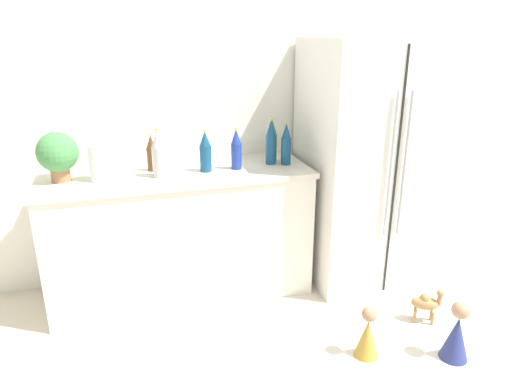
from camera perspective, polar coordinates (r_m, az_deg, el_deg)
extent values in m
cube|color=silver|center=(3.34, -2.46, 11.35)|extent=(8.00, 0.06, 2.55)
cube|color=silver|center=(3.19, -9.33, -5.32)|extent=(1.71, 0.60, 0.85)
cube|color=silver|center=(3.03, -9.78, 2.27)|extent=(1.74, 0.63, 0.03)
cube|color=silver|center=(3.36, 13.61, 3.53)|extent=(0.85, 0.74, 1.71)
cube|color=black|center=(3.05, 17.02, 1.66)|extent=(0.01, 0.01, 1.64)
cylinder|color=#B2B5BA|center=(2.99, 16.53, 3.05)|extent=(0.02, 0.02, 0.94)
cylinder|color=#B2B5BA|center=(3.05, 18.12, 3.17)|extent=(0.02, 0.02, 0.94)
cube|color=beige|center=(1.44, 24.24, -18.07)|extent=(2.19, 0.53, 0.03)
cylinder|color=#9E6B47|center=(3.01, -23.23, 2.09)|extent=(0.11, 0.11, 0.09)
sphere|color=#478E4C|center=(2.98, -23.57, 4.59)|extent=(0.24, 0.24, 0.24)
cylinder|color=white|center=(2.92, -18.97, 3.46)|extent=(0.12, 0.12, 0.22)
cylinder|color=brown|center=(3.05, -12.87, 3.99)|extent=(0.06, 0.06, 0.15)
cone|color=brown|center=(3.02, -13.04, 6.13)|extent=(0.06, 0.06, 0.08)
cylinder|color=gold|center=(3.01, -13.10, 6.98)|extent=(0.02, 0.02, 0.01)
cylinder|color=navy|center=(2.98, -6.32, 4.18)|extent=(0.08, 0.08, 0.17)
cone|color=navy|center=(2.94, -6.41, 6.67)|extent=(0.07, 0.07, 0.10)
cylinder|color=gold|center=(2.93, -6.45, 7.65)|extent=(0.03, 0.03, 0.01)
cylinder|color=#B2B7BC|center=(2.90, -12.05, 3.67)|extent=(0.08, 0.08, 0.19)
cone|color=#B2B7BC|center=(2.87, -12.25, 6.51)|extent=(0.08, 0.08, 0.11)
cylinder|color=gold|center=(2.86, -12.33, 7.62)|extent=(0.03, 0.03, 0.01)
cylinder|color=navy|center=(3.01, -2.47, 4.48)|extent=(0.07, 0.07, 0.17)
cone|color=navy|center=(2.98, -2.51, 6.95)|extent=(0.07, 0.07, 0.10)
cylinder|color=gold|center=(2.97, -2.52, 7.93)|extent=(0.02, 0.02, 0.01)
cylinder|color=navy|center=(3.12, 3.77, 5.09)|extent=(0.07, 0.07, 0.18)
cone|color=navy|center=(3.09, 3.82, 7.66)|extent=(0.06, 0.06, 0.10)
cylinder|color=gold|center=(3.08, 3.85, 8.67)|extent=(0.02, 0.02, 0.01)
cylinder|color=navy|center=(3.13, 1.85, 5.29)|extent=(0.07, 0.07, 0.20)
cone|color=navy|center=(3.10, 1.89, 8.05)|extent=(0.07, 0.07, 0.11)
cylinder|color=gold|center=(3.08, 1.90, 9.13)|extent=(0.02, 0.02, 0.01)
cylinder|color=#2D6033|center=(3.21, 2.03, 5.55)|extent=(0.06, 0.06, 0.19)
cone|color=#2D6033|center=(3.18, 2.06, 8.13)|extent=(0.06, 0.06, 0.11)
cylinder|color=gold|center=(3.16, 2.07, 9.14)|extent=(0.02, 0.02, 0.01)
ellipsoid|color=#A87F4C|center=(1.47, 20.35, -12.89)|extent=(0.09, 0.07, 0.04)
sphere|color=#A87F4C|center=(1.46, 20.43, -12.28)|extent=(0.03, 0.03, 0.03)
cylinder|color=#A87F4C|center=(1.47, 21.98, -12.28)|extent=(0.01, 0.01, 0.04)
sphere|color=#A87F4C|center=(1.46, 22.07, -11.62)|extent=(0.02, 0.02, 0.02)
cylinder|color=#A87F4C|center=(1.51, 21.07, -14.01)|extent=(0.01, 0.01, 0.04)
cylinder|color=#A87F4C|center=(1.49, 21.20, -14.52)|extent=(0.01, 0.01, 0.04)
cylinder|color=#A87F4C|center=(1.50, 19.13, -13.95)|extent=(0.01, 0.01, 0.04)
cylinder|color=#A87F4C|center=(1.48, 19.23, -14.46)|extent=(0.01, 0.01, 0.04)
cone|color=navy|center=(1.36, 23.72, -16.36)|extent=(0.07, 0.07, 0.12)
sphere|color=#A37A5B|center=(1.31, 24.23, -13.32)|extent=(0.05, 0.05, 0.05)
cone|color=#B28933|center=(1.30, 13.72, -17.33)|extent=(0.06, 0.06, 0.11)
sphere|color=#A37A5B|center=(1.25, 14.00, -14.59)|extent=(0.04, 0.04, 0.04)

